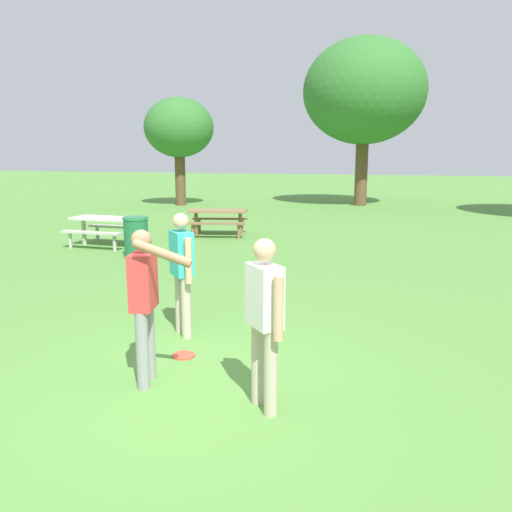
% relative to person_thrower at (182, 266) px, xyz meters
% --- Properties ---
extents(ground_plane, '(120.00, 120.00, 0.00)m').
position_rel_person_thrower_xyz_m(ground_plane, '(0.74, -1.44, -0.94)').
color(ground_plane, '#568E3D').
extents(person_thrower, '(0.45, 0.46, 1.64)m').
position_rel_person_thrower_xyz_m(person_thrower, '(0.00, 0.00, 0.00)').
color(person_thrower, '#B7AD93').
rests_on(person_thrower, ground).
extents(person_catcher, '(0.45, 0.46, 1.64)m').
position_rel_person_thrower_xyz_m(person_catcher, '(1.62, -1.67, 0.00)').
color(person_catcher, '#B7AD93').
rests_on(person_catcher, ground).
extents(person_bystander, '(0.77, 0.60, 1.64)m').
position_rel_person_thrower_xyz_m(person_bystander, '(0.29, -1.49, 0.02)').
color(person_bystander, gray).
rests_on(person_bystander, ground).
extents(frisbee, '(0.28, 0.28, 0.03)m').
position_rel_person_thrower_xyz_m(frisbee, '(0.33, -0.71, -0.93)').
color(frisbee, '#E04733').
rests_on(frisbee, ground).
extents(picnic_table_near, '(1.73, 1.46, 0.77)m').
position_rel_person_thrower_xyz_m(picnic_table_near, '(-4.93, 5.70, -0.38)').
color(picnic_table_near, beige).
rests_on(picnic_table_near, ground).
extents(picnic_table_far, '(2.00, 1.80, 0.77)m').
position_rel_person_thrower_xyz_m(picnic_table_far, '(-2.75, 8.29, -0.38)').
color(picnic_table_far, olive).
rests_on(picnic_table_far, ground).
extents(trash_can_beside_table, '(0.59, 0.59, 0.96)m').
position_rel_person_thrower_xyz_m(trash_can_beside_table, '(-3.35, 4.57, -0.46)').
color(trash_can_beside_table, '#1E663D').
rests_on(trash_can_beside_table, ground).
extents(tree_tall_left, '(3.24, 3.24, 5.00)m').
position_rel_person_thrower_xyz_m(tree_tall_left, '(-7.97, 16.71, 2.64)').
color(tree_tall_left, brown).
rests_on(tree_tall_left, ground).
extents(tree_broad_center, '(5.63, 5.63, 7.63)m').
position_rel_person_thrower_xyz_m(tree_broad_center, '(0.25, 19.19, 4.27)').
color(tree_broad_center, brown).
rests_on(tree_broad_center, ground).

